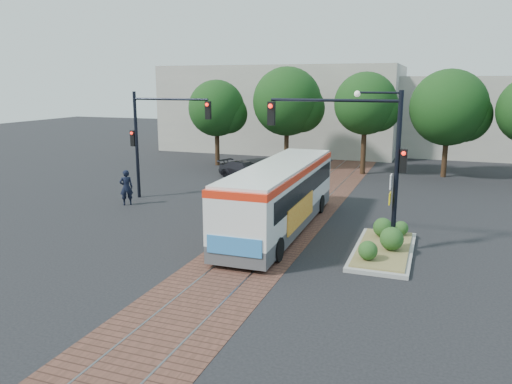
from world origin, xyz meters
TOP-DOWN VIEW (x-y plane):
  - ground at (0.00, 0.00)m, footprint 120.00×120.00m
  - trackbed at (0.00, 4.00)m, footprint 3.60×40.00m
  - tree_row at (1.21, 16.42)m, footprint 26.40×5.60m
  - warehouses at (-0.53, 28.75)m, footprint 40.00×13.00m
  - city_bus at (0.07, 0.65)m, footprint 2.57×11.15m
  - traffic_island at (4.82, -0.90)m, footprint 2.20×5.20m
  - signal_pole_main at (3.86, -0.81)m, footprint 5.49×0.46m
  - signal_pole_left at (-8.37, 4.00)m, footprint 4.99×0.34m
  - officer at (-9.09, 2.19)m, footprint 0.84×0.80m
  - parked_car at (-5.87, 11.44)m, footprint 4.41×3.06m

SIDE VIEW (x-z plane):
  - ground at x=0.00m, z-range 0.00..0.00m
  - trackbed at x=0.00m, z-range 0.00..0.02m
  - traffic_island at x=4.82m, z-range -0.24..0.89m
  - parked_car at x=-5.87m, z-range 0.00..1.18m
  - officer at x=-9.09m, z-range 0.00..1.92m
  - city_bus at x=0.07m, z-range 0.17..3.14m
  - warehouses at x=-0.53m, z-range -0.19..7.81m
  - signal_pole_left at x=-8.37m, z-range 0.86..6.86m
  - signal_pole_main at x=3.86m, z-range 1.16..7.16m
  - tree_row at x=1.21m, z-range 1.01..8.69m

